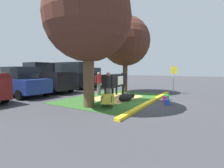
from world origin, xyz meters
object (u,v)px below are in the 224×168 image
Objects in this scene: bucket_green at (167,97)px; suv_black at (73,75)px; sedan_silver at (89,77)px; shade_tree_right at (125,41)px; person_handler at (99,83)px; sedan_blue at (21,82)px; bucket_pink at (165,99)px; calf_lying at (126,97)px; cow_holstein at (115,80)px; parking_sign at (174,74)px; pickup_truck_black at (46,78)px; wheelbarrow at (108,99)px; shade_tree_left at (88,18)px; person_visitor_near at (109,87)px; bucket_blue at (167,102)px.

suv_black is (1.50, 9.17, 1.10)m from bucket_green.
suv_black reaches higher than sedan_silver.
person_handler is at bearing 152.66° from shade_tree_right.
bucket_pink is at bearing -70.70° from sedan_blue.
shade_tree_right reaches higher than calf_lying.
cow_holstein is 9.90× the size of bucket_green.
parking_sign is (4.68, -1.73, 1.22)m from calf_lying.
bucket_pink is (-0.03, -4.66, -0.72)m from person_handler.
shade_tree_right is 1.33× the size of sedan_silver.
calf_lying is at bearing -92.68° from pickup_truck_black.
wheelbarrow is (-2.79, -2.56, -0.50)m from person_handler.
shade_tree_right is 3.60× the size of person_handler.
calf_lying is 3.04m from person_handler.
bucket_pink is at bearing -41.29° from shade_tree_left.
shade_tree_left is at bearing 157.12° from person_visitor_near.
sedan_blue is (-0.93, 6.52, 0.07)m from person_visitor_near.
calf_lying is 2.55m from bucket_green.
parking_sign is at bearing -52.61° from sedan_blue.
pickup_truck_black is (2.36, 0.55, 0.13)m from sedan_blue.
person_handler is at bearing 89.65° from bucket_pink.
pickup_truck_black is (0.01, 9.79, 0.97)m from bucket_blue.
bucket_blue is (2.49, -3.17, -4.08)m from shade_tree_left.
bucket_green is 9.35m from suv_black.
parking_sign is 11.02m from sedan_blue.
shade_tree_right reaches higher than pickup_truck_black.
suv_black is at bearing 57.81° from person_visitor_near.
person_visitor_near is 0.38× the size of sedan_blue.
sedan_blue is 5.20m from suv_black.
shade_tree_right is 5.23m from calf_lying.
parking_sign is at bearing -66.86° from shade_tree_right.
sedan_blue reaches higher than bucket_blue.
sedan_silver is at bearing 44.39° from wheelbarrow.
suv_black reaches higher than person_handler.
cow_holstein is 2.35× the size of calf_lying.
person_handler is 0.30× the size of pickup_truck_black.
sedan_blue is 7.77m from sedan_silver.
cow_holstein is 3.64m from bucket_blue.
bucket_green is 9.62m from pickup_truck_black.
cow_holstein reaches higher than bucket_pink.
calf_lying is 0.24× the size of pickup_truck_black.
sedan_blue is at bearing 127.39° from parking_sign.
wheelbarrow is at bearing -137.48° from person_handler.
person_visitor_near is (-1.07, 0.50, 0.68)m from calf_lying.
pickup_truck_black is (-0.80, 4.84, 0.23)m from person_handler.
bucket_green is (1.69, -1.91, -0.07)m from calf_lying.
bucket_blue is 0.07× the size of sedan_silver.
sedan_blue is at bearing 88.65° from shade_tree_left.
pickup_truck_black is at bearing 89.95° from bucket_blue.
pickup_truck_black reaches higher than sedan_blue.
shade_tree_right is at bearing 15.15° from person_visitor_near.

